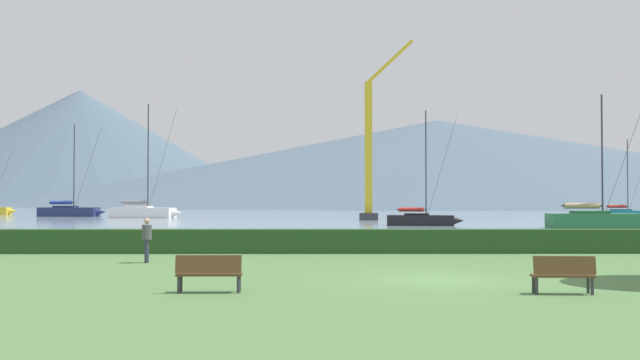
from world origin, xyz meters
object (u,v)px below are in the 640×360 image
sailboat_slip_0 (70,211)px  sailboat_slip_2 (596,219)px  sailboat_slip_5 (144,211)px  person_standing_walker (147,236)px  park_bench_near_path (563,273)px  sailboat_slip_7 (625,213)px  park_bench_under_tree (209,272)px  dock_crane (370,158)px  sailboat_slip_1 (421,219)px

sailboat_slip_0 → sailboat_slip_2: sailboat_slip_0 is taller
sailboat_slip_5 → person_standing_walker: (15.51, -67.13, 0.17)m
park_bench_near_path → person_standing_walker: person_standing_walker is taller
sailboat_slip_7 → park_bench_near_path: sailboat_slip_7 is taller
sailboat_slip_7 → park_bench_near_path: (-32.07, -73.96, -0.06)m
park_bench_under_tree → dock_crane: dock_crane is taller
sailboat_slip_2 → sailboat_slip_7: size_ratio=1.12×
sailboat_slip_1 → sailboat_slip_7: 38.53m
sailboat_slip_2 → dock_crane: size_ratio=0.53×
sailboat_slip_5 → park_bench_near_path: size_ratio=9.41×
sailboat_slip_1 → person_standing_walker: bearing=-103.4°
park_bench_near_path → sailboat_slip_2: bearing=71.6°
sailboat_slip_5 → person_standing_walker: 68.90m
park_bench_near_path → dock_crane: bearing=93.1°
sailboat_slip_0 → park_bench_near_path: 92.80m
sailboat_slip_7 → park_bench_under_tree: sailboat_slip_7 is taller
sailboat_slip_5 → dock_crane: dock_crane is taller
person_standing_walker → sailboat_slip_1: bearing=62.9°
sailboat_slip_7 → sailboat_slip_1: bearing=-135.1°
dock_crane → sailboat_slip_5: bearing=160.0°
sailboat_slip_1 → sailboat_slip_2: 14.63m
sailboat_slip_2 → sailboat_slip_7: 34.84m
sailboat_slip_5 → park_bench_under_tree: sailboat_slip_5 is taller
sailboat_slip_1 → dock_crane: 19.34m
dock_crane → sailboat_slip_0: bearing=156.0°
sailboat_slip_2 → sailboat_slip_7: sailboat_slip_2 is taller
sailboat_slip_2 → sailboat_slip_7: bearing=65.8°
sailboat_slip_0 → person_standing_walker: (27.27, -74.63, 0.21)m
sailboat_slip_7 → park_bench_near_path: 80.61m
park_bench_under_tree → dock_crane: size_ratio=0.08×
sailboat_slip_2 → sailboat_slip_7: (15.25, 31.33, -0.13)m
sailboat_slip_2 → person_standing_walker: bearing=-129.4°
sailboat_slip_0 → dock_crane: size_ratio=0.61×
sailboat_slip_5 → sailboat_slip_7: 59.98m
dock_crane → park_bench_near_path: bearing=-90.0°
sailboat_slip_7 → park_bench_under_tree: bearing=-115.9°
sailboat_slip_7 → park_bench_under_tree: 84.17m
sailboat_slip_1 → person_standing_walker: size_ratio=6.24×
sailboat_slip_1 → person_standing_walker: (-15.68, -39.01, 0.39)m
sailboat_slip_2 → park_bench_under_tree: (-25.60, -42.26, -0.19)m
sailboat_slip_5 → person_standing_walker: size_ratio=8.73×
sailboat_slip_1 → park_bench_near_path: 48.41m
sailboat_slip_2 → park_bench_under_tree: 49.42m
sailboat_slip_7 → person_standing_walker: sailboat_slip_7 is taller
dock_crane → sailboat_slip_7: bearing=13.6°
sailboat_slip_1 → sailboat_slip_0: bearing=148.8°
sailboat_slip_2 → park_bench_near_path: 45.83m
park_bench_near_path → dock_crane: 66.56m
sailboat_slip_5 → park_bench_under_tree: size_ratio=8.73×
sailboat_slip_5 → park_bench_near_path: 81.34m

